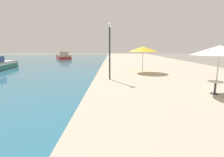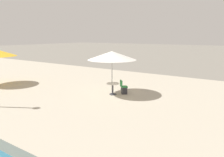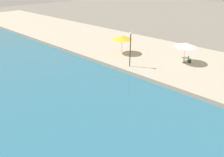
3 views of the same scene
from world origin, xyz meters
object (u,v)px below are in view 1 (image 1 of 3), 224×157
fishing_boat_near (0,64)px  cafe_umbrella_pink (221,50)px  fishing_boat_mid (64,56)px  lamppost (110,42)px  cafe_table (216,85)px  cafe_umbrella_white (144,49)px

fishing_boat_near → cafe_umbrella_pink: fishing_boat_near is taller
cafe_umbrella_pink → fishing_boat_near: bearing=145.6°
fishing_boat_near → fishing_boat_mid: size_ratio=0.68×
cafe_umbrella_pink → lamppost: size_ratio=0.68×
fishing_boat_mid → cafe_umbrella_pink: (19.83, -39.81, 2.24)m
fishing_boat_near → cafe_umbrella_pink: bearing=-42.3°
fishing_boat_near → cafe_table: bearing=-42.8°
lamppost → cafe_umbrella_white: bearing=51.6°
cafe_umbrella_pink → cafe_umbrella_white: bearing=107.2°
cafe_table → fishing_boat_near: bearing=145.0°
fishing_boat_mid → cafe_umbrella_pink: size_ratio=3.24×
cafe_umbrella_white → lamppost: size_ratio=0.68×
fishing_boat_near → cafe_table: size_ratio=8.52×
fishing_boat_mid → cafe_umbrella_pink: bearing=-85.5°
cafe_umbrella_pink → cafe_umbrella_white: cafe_umbrella_pink is taller
fishing_boat_mid → lamppost: (13.61, -35.35, 2.85)m
cafe_table → fishing_boat_mid: bearing=116.2°
fishing_boat_mid → fishing_boat_near: bearing=-117.8°
cafe_table → cafe_umbrella_pink: bearing=47.2°
fishing_boat_near → cafe_table: 27.09m
cafe_table → lamppost: bearing=142.6°
fishing_boat_mid → cafe_umbrella_white: size_ratio=3.25×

